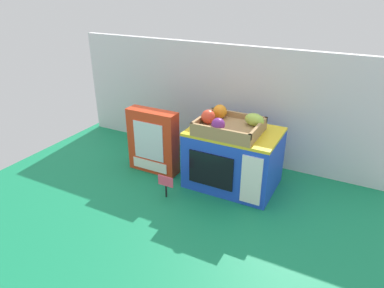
# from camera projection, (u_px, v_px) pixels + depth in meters

# --- Properties ---
(ground_plane) EXTENTS (1.70, 1.70, 0.00)m
(ground_plane) POSITION_uv_depth(u_px,v_px,m) (193.00, 178.00, 1.60)
(ground_plane) COLOR #147A4C
(ground_plane) RESTS_ON ground
(display_back_panel) EXTENTS (1.61, 0.03, 0.56)m
(display_back_panel) POSITION_uv_depth(u_px,v_px,m) (220.00, 102.00, 1.72)
(display_back_panel) COLOR silver
(display_back_panel) RESTS_ON ground
(toy_microwave) EXTENTS (0.38, 0.27, 0.26)m
(toy_microwave) POSITION_uv_depth(u_px,v_px,m) (233.00, 158.00, 1.50)
(toy_microwave) COLOR blue
(toy_microwave) RESTS_ON ground
(food_groups_crate) EXTENTS (0.26, 0.21, 0.09)m
(food_groups_crate) POSITION_uv_depth(u_px,v_px,m) (228.00, 125.00, 1.43)
(food_groups_crate) COLOR #A37F51
(food_groups_crate) RESTS_ON toy_microwave
(cookie_set_box) EXTENTS (0.24, 0.08, 0.30)m
(cookie_set_box) POSITION_uv_depth(u_px,v_px,m) (153.00, 141.00, 1.61)
(cookie_set_box) COLOR red
(cookie_set_box) RESTS_ON ground
(price_sign) EXTENTS (0.07, 0.01, 0.10)m
(price_sign) POSITION_uv_depth(u_px,v_px,m) (166.00, 183.00, 1.43)
(price_sign) COLOR black
(price_sign) RESTS_ON ground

